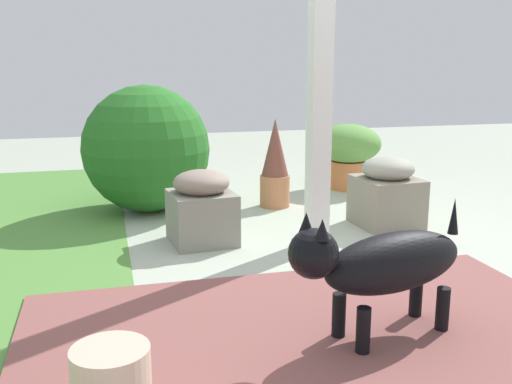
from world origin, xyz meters
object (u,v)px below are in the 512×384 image
object	(u,v)px
dog	(383,263)
terracotta_pot_broad	(348,149)
terracotta_pot_spiky	(275,165)
porch_pillar	(320,76)
stone_planter_mid	(202,208)
round_shrub	(146,149)
stone_planter_nearest	(387,193)

from	to	relation	value
dog	terracotta_pot_broad	bearing A→B (deg)	-20.73
terracotta_pot_spiky	porch_pillar	bearing A→B (deg)	178.53
stone_planter_mid	terracotta_pot_broad	size ratio (longest dim) A/B	0.80
terracotta_pot_broad	dog	world-z (taller)	terracotta_pot_broad
stone_planter_mid	terracotta_pot_spiky	size ratio (longest dim) A/B	0.67
porch_pillar	round_shrub	bearing A→B (deg)	40.18
stone_planter_mid	round_shrub	bearing A→B (deg)	16.39
stone_planter_mid	dog	bearing A→B (deg)	-162.02
porch_pillar	stone_planter_mid	xyz separation A→B (m)	(0.22, 0.68, -0.80)
round_shrub	terracotta_pot_spiky	world-z (taller)	round_shrub
stone_planter_nearest	terracotta_pot_spiky	bearing A→B (deg)	39.02
round_shrub	terracotta_pot_broad	distance (m)	1.81
stone_planter_nearest	porch_pillar	bearing A→B (deg)	114.29
stone_planter_nearest	terracotta_pot_broad	distance (m)	1.21
porch_pillar	stone_planter_nearest	bearing A→B (deg)	-65.71
terracotta_pot_spiky	terracotta_pot_broad	xyz separation A→B (m)	(0.46, -0.81, 0.03)
stone_planter_nearest	round_shrub	distance (m)	1.77
stone_planter_nearest	terracotta_pot_spiky	size ratio (longest dim) A/B	0.70
stone_planter_nearest	round_shrub	xyz separation A→B (m)	(0.84, 1.55, 0.24)
stone_planter_nearest	terracotta_pot_spiky	world-z (taller)	terracotta_pot_spiky
porch_pillar	dog	world-z (taller)	porch_pillar
terracotta_pot_spiky	round_shrub	bearing A→B (deg)	83.16
terracotta_pot_spiky	dog	distance (m)	2.27
porch_pillar	terracotta_pot_spiky	bearing A→B (deg)	-1.47
stone_planter_nearest	stone_planter_mid	xyz separation A→B (m)	(-0.06, 1.28, -0.01)
round_shrub	dog	distance (m)	2.49
stone_planter_mid	dog	size ratio (longest dim) A/B	0.56
stone_planter_mid	terracotta_pot_broad	bearing A→B (deg)	-50.66
round_shrub	dog	bearing A→B (deg)	-162.61
stone_planter_nearest	round_shrub	size ratio (longest dim) A/B	0.51
stone_planter_mid	stone_planter_nearest	bearing A→B (deg)	-87.49
porch_pillar	stone_planter_nearest	size ratio (longest dim) A/B	4.28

